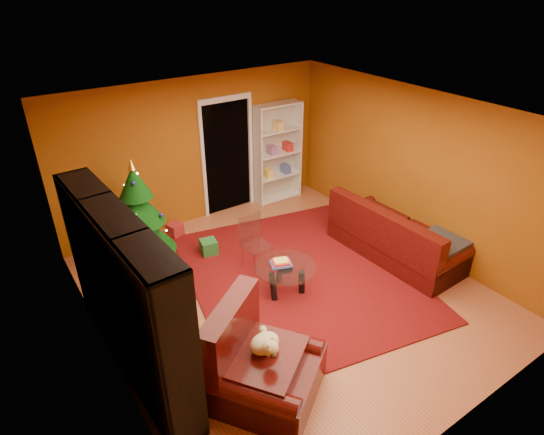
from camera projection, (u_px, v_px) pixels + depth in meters
floor at (287, 293)px, 6.64m from camera, size 5.00×5.50×0.05m
ceiling at (291, 114)px, 5.35m from camera, size 5.00×5.50×0.05m
wall_back at (196, 151)px, 8.00m from camera, size 5.00×0.05×2.60m
wall_left at (95, 278)px, 4.75m from camera, size 0.05×5.50×2.60m
wall_right at (416, 171)px, 7.25m from camera, size 0.05×5.50×2.60m
doorway at (228, 158)px, 8.38m from camera, size 1.06×0.60×2.16m
rug at (299, 275)px, 6.96m from camera, size 3.85×4.26×0.02m
media_unit at (126, 296)px, 4.93m from camera, size 0.53×2.67×2.04m
christmas_tree at (139, 215)px, 6.89m from camera, size 1.26×1.26×1.76m
gift_box_teal at (160, 266)px, 6.91m from camera, size 0.38×0.38×0.33m
gift_box_green at (209, 247)px, 7.44m from camera, size 0.29×0.29×0.25m
gift_box_red at (175, 230)px, 7.95m from camera, size 0.29×0.29×0.23m
white_bookshelf at (278, 153)px, 8.81m from camera, size 0.94×0.36×2.00m
armchair at (267, 363)px, 4.84m from camera, size 1.61×1.61×0.90m
dog at (265, 343)px, 4.79m from camera, size 0.50×0.47×0.29m
sofa at (398, 230)px, 7.25m from camera, size 1.05×2.21×0.93m
coffee_table at (285, 279)px, 6.51m from camera, size 1.14×1.14×0.55m
acrylic_chair at (257, 246)px, 6.98m from camera, size 0.43×0.46×0.78m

